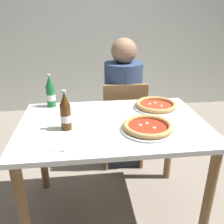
% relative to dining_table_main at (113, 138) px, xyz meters
% --- Properties ---
extents(ground_plane, '(8.00, 8.00, 0.00)m').
position_rel_dining_table_main_xyz_m(ground_plane, '(0.00, 0.00, -0.64)').
color(ground_plane, gray).
extents(back_wall_tiled, '(7.00, 0.10, 2.60)m').
position_rel_dining_table_main_xyz_m(back_wall_tiled, '(0.00, 2.20, 0.66)').
color(back_wall_tiled, silver).
rests_on(back_wall_tiled, ground_plane).
extents(dining_table_main, '(1.20, 0.80, 0.75)m').
position_rel_dining_table_main_xyz_m(dining_table_main, '(0.00, 0.00, 0.00)').
color(dining_table_main, silver).
rests_on(dining_table_main, ground_plane).
extents(chair_behind_table, '(0.41, 0.41, 0.85)m').
position_rel_dining_table_main_xyz_m(chair_behind_table, '(0.18, 0.61, -0.15)').
color(chair_behind_table, olive).
rests_on(chair_behind_table, ground_plane).
extents(diner_seated, '(0.34, 0.34, 1.21)m').
position_rel_dining_table_main_xyz_m(diner_seated, '(0.18, 0.66, -0.05)').
color(diner_seated, '#2D3342').
rests_on(diner_seated, ground_plane).
extents(pizza_margherita_near, '(0.33, 0.33, 0.04)m').
position_rel_dining_table_main_xyz_m(pizza_margherita_near, '(0.19, -0.14, 0.13)').
color(pizza_margherita_near, white).
rests_on(pizza_margherita_near, dining_table_main).
extents(pizza_marinara_far, '(0.33, 0.33, 0.04)m').
position_rel_dining_table_main_xyz_m(pizza_marinara_far, '(0.35, 0.21, 0.13)').
color(pizza_marinara_far, white).
rests_on(pizza_marinara_far, dining_table_main).
extents(beer_bottle_left, '(0.07, 0.07, 0.25)m').
position_rel_dining_table_main_xyz_m(beer_bottle_left, '(-0.29, -0.06, 0.22)').
color(beer_bottle_left, '#512D0F').
rests_on(beer_bottle_left, dining_table_main).
extents(beer_bottle_center, '(0.07, 0.07, 0.25)m').
position_rel_dining_table_main_xyz_m(beer_bottle_center, '(-0.42, 0.33, 0.22)').
color(beer_bottle_center, '#196B2D').
rests_on(beer_bottle_center, dining_table_main).
extents(napkin_with_cutlery, '(0.21, 0.21, 0.01)m').
position_rel_dining_table_main_xyz_m(napkin_with_cutlery, '(-0.31, -0.23, 0.12)').
color(napkin_with_cutlery, white).
rests_on(napkin_with_cutlery, dining_table_main).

